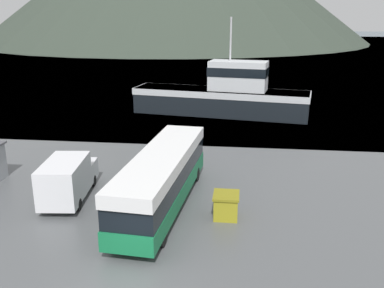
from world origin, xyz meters
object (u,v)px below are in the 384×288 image
at_px(delivery_van, 68,178).
at_px(fishing_boat, 224,95).
at_px(storage_bin, 226,205).
at_px(tour_bus, 162,177).

relative_size(delivery_van, fishing_boat, 0.31).
relative_size(fishing_boat, storage_bin, 12.72).
height_order(delivery_van, fishing_boat, fishing_boat).
height_order(fishing_boat, storage_bin, fishing_boat).
bearing_deg(tour_bus, delivery_van, -178.03).
bearing_deg(fishing_boat, storage_bin, -167.38).
bearing_deg(storage_bin, fishing_boat, 92.98).
bearing_deg(fishing_boat, delivery_van, 170.51).
relative_size(tour_bus, fishing_boat, 0.64).
bearing_deg(storage_bin, delivery_van, 172.53).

